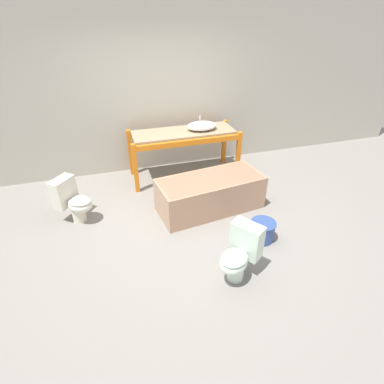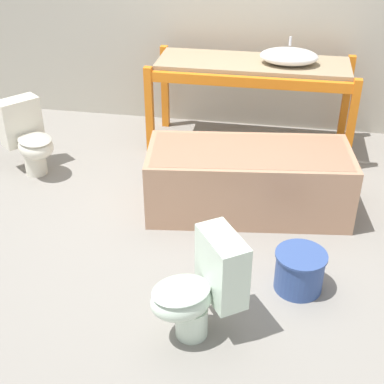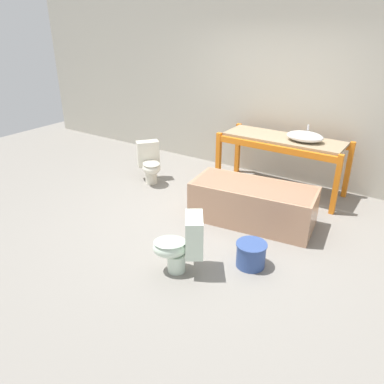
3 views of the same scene
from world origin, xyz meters
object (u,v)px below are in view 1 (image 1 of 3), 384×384
(bucket_white, at_px, (262,230))
(sink_basin, at_px, (202,126))
(toilet_near, at_px, (240,253))
(bathtub_main, at_px, (210,191))
(toilet_far, at_px, (73,200))

(bucket_white, bearing_deg, sink_basin, 95.25)
(toilet_near, relative_size, bucket_white, 1.94)
(bucket_white, bearing_deg, bathtub_main, 114.97)
(sink_basin, xyz_separation_m, bucket_white, (0.19, -2.03, -0.78))
(toilet_near, bearing_deg, bathtub_main, 139.48)
(toilet_far, relative_size, bucket_white, 1.94)
(sink_basin, height_order, toilet_near, sink_basin)
(sink_basin, height_order, bucket_white, sink_basin)
(bathtub_main, height_order, toilet_near, toilet_near)
(bathtub_main, xyz_separation_m, bucket_white, (0.42, -0.90, -0.16))
(sink_basin, bearing_deg, bathtub_main, -101.55)
(toilet_far, bearing_deg, sink_basin, -30.16)
(toilet_far, bearing_deg, toilet_near, -93.59)
(toilet_near, xyz_separation_m, bucket_white, (0.57, 0.49, -0.19))
(sink_basin, xyz_separation_m, toilet_far, (-2.20, -0.83, -0.59))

